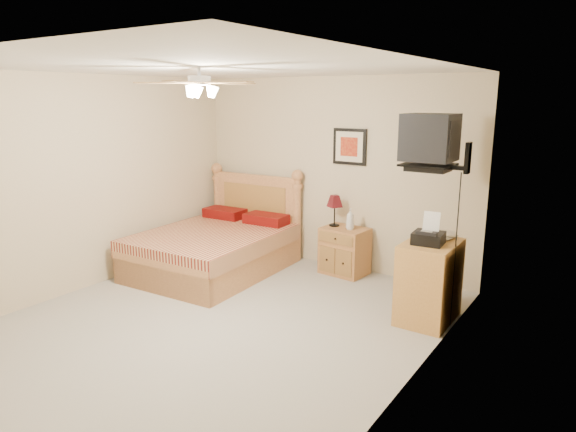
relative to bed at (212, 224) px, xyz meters
name	(u,v)px	position (x,y,z in m)	size (l,w,h in m)	color
floor	(222,321)	(1.12, -1.12, -0.64)	(4.50, 4.50, 0.00)	gray
ceiling	(214,67)	(1.12, -1.12, 1.86)	(4.00, 4.50, 0.04)	white
wall_back	(331,174)	(1.12, 1.13, 0.61)	(4.00, 0.04, 2.50)	#C8B693
wall_left	(90,183)	(-0.88, -1.12, 0.61)	(0.04, 4.50, 2.50)	#C8B693
wall_right	(418,231)	(3.12, -1.12, 0.61)	(0.04, 4.50, 2.50)	#C8B693
bed	(212,224)	(0.00, 0.00, 0.00)	(1.51, 1.98, 1.28)	#A56A43
nightstand	(345,251)	(1.47, 0.88, -0.34)	(0.56, 0.42, 0.61)	#9F6533
table_lamp	(335,211)	(1.30, 0.91, 0.17)	(0.22, 0.22, 0.40)	#501016
lotion_bottle	(350,219)	(1.55, 0.86, 0.10)	(0.10, 0.10, 0.27)	silver
framed_picture	(350,147)	(1.39, 1.11, 0.98)	(0.46, 0.04, 0.46)	black
dresser	(429,282)	(2.85, 0.08, -0.23)	(0.49, 0.70, 0.83)	#AF7534
fax_machine	(429,229)	(2.83, 0.01, 0.34)	(0.29, 0.31, 0.31)	black
magazine_lower	(437,235)	(2.81, 0.34, 0.20)	(0.18, 0.25, 0.02)	#A99D88
magazine_upper	(437,233)	(2.81, 0.35, 0.22)	(0.17, 0.23, 0.02)	tan
wall_tv	(445,142)	(2.87, 0.22, 1.17)	(0.56, 0.46, 0.58)	black
ceiling_fan	(199,83)	(1.12, -1.32, 1.72)	(1.14, 1.14, 0.28)	white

